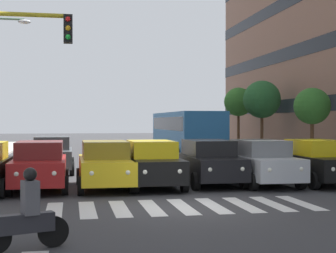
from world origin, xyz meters
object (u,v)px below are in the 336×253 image
object	(u,v)px
car_3	(152,164)
street_tree_1	(312,107)
car_2	(209,162)
car_row2_0	(52,154)
car_4	(105,164)
motorcycle_with_rider	(27,216)
car_0	(318,161)
bus_behind_traffic	(186,130)
car_1	(261,162)
street_tree_2	(262,100)
car_5	(40,165)
street_tree_3	(238,102)

from	to	relation	value
car_3	street_tree_1	world-z (taller)	street_tree_1
car_2	car_row2_0	xyz separation A→B (m)	(6.08, -5.75, 0.00)
car_4	car_row2_0	size ratio (longest dim) A/B	1.00
motorcycle_with_rider	street_tree_1	distance (m)	20.09
car_0	bus_behind_traffic	bearing A→B (deg)	-80.56
car_1	street_tree_2	xyz separation A→B (m)	(-5.03, -12.94, 2.96)
car_0	bus_behind_traffic	world-z (taller)	bus_behind_traffic
car_5	car_row2_0	xyz separation A→B (m)	(-0.24, -6.04, 0.00)
car_4	car_1	bearing A→B (deg)	179.97
car_1	car_4	distance (m)	5.96
car_5	street_tree_2	size ratio (longest dim) A/B	0.90
car_2	motorcycle_with_rider	size ratio (longest dim) A/B	2.72
car_4	bus_behind_traffic	size ratio (longest dim) A/B	0.42
car_1	car_row2_0	bearing A→B (deg)	-37.66
street_tree_1	car_4	bearing A→B (deg)	29.40
car_1	car_0	bearing A→B (deg)	174.95
car_2	car_4	world-z (taller)	same
car_0	car_2	bearing A→B (deg)	-8.81
street_tree_3	car_row2_0	bearing A→B (deg)	42.20
bus_behind_traffic	street_tree_2	distance (m)	5.41
car_1	street_tree_3	size ratio (longest dim) A/B	0.92
bus_behind_traffic	motorcycle_with_rider	world-z (taller)	bus_behind_traffic
car_0	motorcycle_with_rider	size ratio (longest dim) A/B	2.72
street_tree_1	car_row2_0	bearing A→B (deg)	0.46
street_tree_1	street_tree_3	xyz separation A→B (m)	(0.01, -11.91, 0.66)
car_0	car_2	size ratio (longest dim) A/B	1.00
car_4	car_5	size ratio (longest dim) A/B	1.00
car_4	bus_behind_traffic	world-z (taller)	bus_behind_traffic
car_2	street_tree_3	size ratio (longest dim) A/B	0.92
car_1	street_tree_1	xyz separation A→B (m)	(-5.23, -6.31, 2.33)
street_tree_3	street_tree_2	bearing A→B (deg)	87.97
car_0	car_row2_0	bearing A→B (deg)	-31.94
car_1	motorcycle_with_rider	xyz separation A→B (m)	(8.01, 8.59, -0.24)
car_5	motorcycle_with_rider	distance (m)	8.76
car_2	bus_behind_traffic	xyz separation A→B (m)	(-1.96, -12.74, 0.97)
street_tree_1	street_tree_2	world-z (taller)	street_tree_2
car_3	street_tree_1	distance (m)	11.60
car_0	car_4	size ratio (longest dim) A/B	1.00
car_1	motorcycle_with_rider	world-z (taller)	car_1
car_1	street_tree_2	distance (m)	14.19
motorcycle_with_rider	street_tree_3	distance (m)	30.07
car_1	car_3	world-z (taller)	same
motorcycle_with_rider	street_tree_2	size ratio (longest dim) A/B	0.33
car_0	street_tree_1	size ratio (longest dim) A/B	1.10
car_2	street_tree_1	distance (m)	9.56
car_2	street_tree_1	bearing A→B (deg)	-140.80
bus_behind_traffic	street_tree_3	size ratio (longest dim) A/B	2.17
car_3	car_4	size ratio (longest dim) A/B	1.00
car_3	car_4	xyz separation A→B (m)	(1.71, 0.04, 0.00)
car_1	car_2	size ratio (longest dim) A/B	1.00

